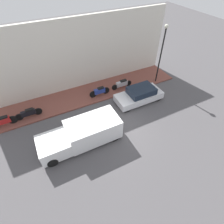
{
  "coord_description": "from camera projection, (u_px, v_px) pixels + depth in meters",
  "views": [
    {
      "loc": [
        -7.44,
        3.91,
        9.85
      ],
      "look_at": [
        1.16,
        -0.43,
        0.6
      ],
      "focal_mm": 28.0,
      "sensor_mm": 36.0,
      "label": 1
    }
  ],
  "objects": [
    {
      "name": "delivery_van",
      "position": [
        82.0,
        134.0,
        11.49
      ],
      "size": [
        1.96,
        5.38,
        1.64
      ],
      "color": "white",
      "rests_on": "ground_plane"
    },
    {
      "name": "ground_plane",
      "position": [
        114.0,
        129.0,
        12.88
      ],
      "size": [
        60.0,
        60.0,
        0.0
      ],
      "primitive_type": "plane",
      "color": "#514F51"
    },
    {
      "name": "sidewalk",
      "position": [
        90.0,
        93.0,
        15.91
      ],
      "size": [
        2.91,
        16.76,
        0.11
      ],
      "color": "brown",
      "rests_on": "ground_plane"
    },
    {
      "name": "motorcycle_black",
      "position": [
        29.0,
        113.0,
        13.38
      ],
      "size": [
        0.3,
        1.98,
        0.75
      ],
      "color": "black",
      "rests_on": "sidewalk"
    },
    {
      "name": "building_facade",
      "position": [
        80.0,
        55.0,
        14.87
      ],
      "size": [
        0.3,
        16.76,
        6.09
      ],
      "color": "silver",
      "rests_on": "ground_plane"
    },
    {
      "name": "motorcycle_blue",
      "position": [
        100.0,
        91.0,
        15.33
      ],
      "size": [
        0.3,
        1.87,
        0.81
      ],
      "color": "navy",
      "rests_on": "sidewalk"
    },
    {
      "name": "scooter_silver",
      "position": [
        122.0,
        84.0,
        16.17
      ],
      "size": [
        0.3,
        2.05,
        0.79
      ],
      "color": "#B7B7BF",
      "rests_on": "sidewalk"
    },
    {
      "name": "parked_car",
      "position": [
        139.0,
        95.0,
        14.84
      ],
      "size": [
        1.75,
        4.03,
        1.28
      ],
      "color": "silver",
      "rests_on": "ground_plane"
    },
    {
      "name": "streetlamp",
      "position": [
        162.0,
        47.0,
        14.93
      ],
      "size": [
        0.34,
        0.34,
        5.26
      ],
      "color": "black",
      "rests_on": "sidewalk"
    },
    {
      "name": "motorcycle_red",
      "position": [
        3.0,
        121.0,
        12.7
      ],
      "size": [
        0.3,
        1.9,
        0.85
      ],
      "color": "#B21E1E",
      "rests_on": "sidewalk"
    }
  ]
}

